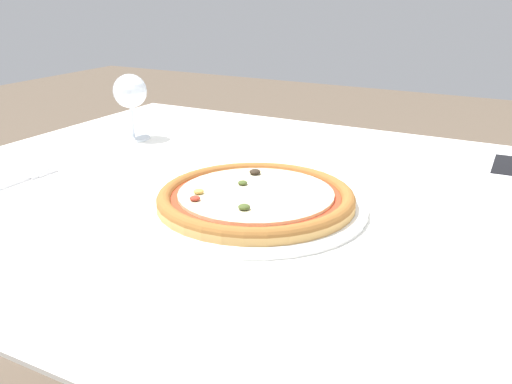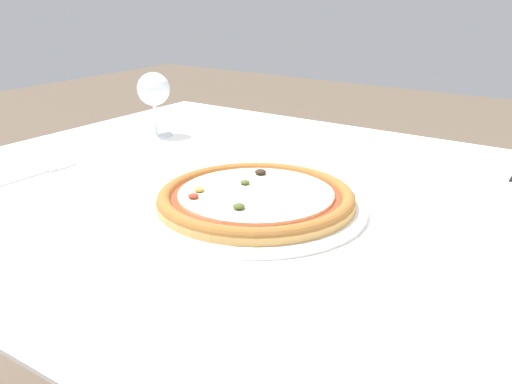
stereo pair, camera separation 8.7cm
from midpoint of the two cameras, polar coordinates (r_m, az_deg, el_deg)
name	(u,v)px [view 1 (the left image)]	position (r m, az deg, el deg)	size (l,w,h in m)	color
dining_table	(319,246)	(0.94, 3.67, -5.45)	(1.47, 1.01, 0.72)	brown
pizza_plate	(256,200)	(0.88, -2.85, -0.86)	(0.34, 0.34, 0.04)	white
fork	(18,181)	(1.10, -24.82, 0.94)	(0.03, 0.17, 0.00)	silver
wine_glass_far_left	(130,94)	(1.30, -14.39, 9.47)	(0.07, 0.07, 0.14)	silver
cell_phone	(510,168)	(1.15, 22.15, 2.21)	(0.08, 0.15, 0.01)	white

